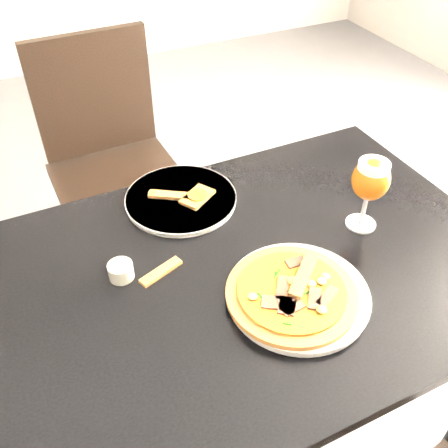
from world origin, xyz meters
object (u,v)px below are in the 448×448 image
pizza (292,292)px  chair_far (113,162)px  dining_table (244,294)px  beer_glass (371,180)px

pizza → chair_far: bearing=98.1°
dining_table → pizza: bearing=-71.8°
dining_table → pizza: 0.17m
chair_far → pizza: bearing=-84.0°
chair_far → pizza: (0.14, -0.99, 0.25)m
dining_table → beer_glass: size_ratio=6.59×
chair_far → pizza: size_ratio=3.54×
dining_table → beer_glass: beer_glass is taller
pizza → beer_glass: 0.33m
pizza → beer_glass: beer_glass is taller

